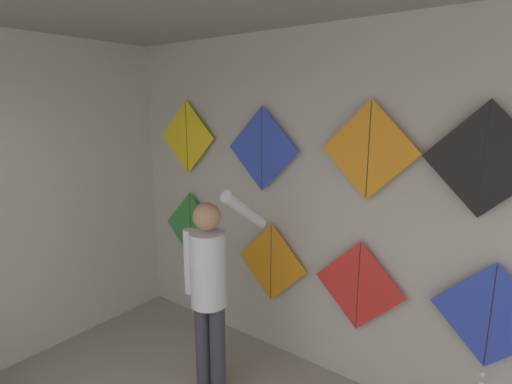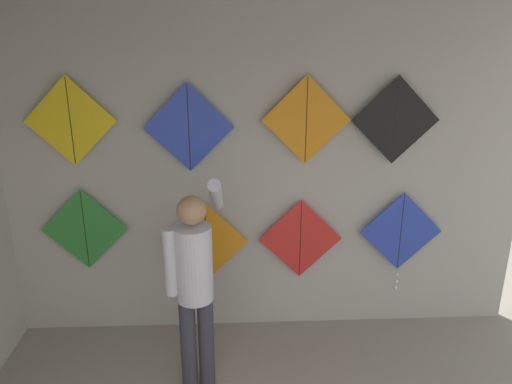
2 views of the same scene
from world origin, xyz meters
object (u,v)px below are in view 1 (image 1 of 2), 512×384
at_px(kite_3, 490,320).
at_px(kite_5, 262,149).
at_px(kite_6, 369,151).
at_px(kite_7, 484,160).
at_px(kite_1, 271,263).
at_px(kite_4, 187,137).
at_px(kite_2, 358,286).
at_px(shopkeeper, 210,283).
at_px(kite_0, 191,227).

xyz_separation_m(kite_3, kite_5, (-1.79, 0.00, 0.96)).
xyz_separation_m(kite_6, kite_7, (0.72, 0.00, -0.01)).
distance_m(kite_1, kite_3, 1.68).
bearing_deg(kite_4, kite_2, 0.00).
height_order(kite_4, kite_5, kite_4).
height_order(kite_5, kite_6, kite_6).
relative_size(kite_5, kite_7, 1.00).
distance_m(kite_5, kite_6, 0.93).
xyz_separation_m(shopkeeper, kite_7, (1.59, 0.73, 0.97)).
bearing_deg(kite_2, shopkeeper, -139.58).
xyz_separation_m(kite_0, kite_4, (-0.01, 0.00, 0.91)).
bearing_deg(kite_2, kite_1, 180.00).
bearing_deg(kite_2, kite_4, 180.00).
height_order(kite_1, kite_3, kite_3).
height_order(shopkeeper, kite_3, shopkeeper).
bearing_deg(kite_4, kite_0, 0.00).
relative_size(shopkeeper, kite_7, 2.28).
relative_size(kite_2, kite_5, 1.00).
bearing_deg(kite_6, kite_7, 0.00).
xyz_separation_m(shopkeeper, kite_5, (-0.06, 0.73, 0.92)).
xyz_separation_m(kite_5, kite_6, (0.93, 0.00, 0.05)).
xyz_separation_m(kite_1, kite_7, (1.55, 0.00, 1.04)).
height_order(kite_0, kite_3, kite_0).
xyz_separation_m(shopkeeper, kite_3, (1.73, 0.73, -0.04)).
relative_size(kite_0, kite_4, 1.00).
bearing_deg(kite_1, kite_3, -0.02).
relative_size(kite_4, kite_6, 1.00).
height_order(shopkeeper, kite_4, kite_4).
bearing_deg(shopkeeper, kite_7, 14.00).
xyz_separation_m(kite_0, kite_3, (2.69, -0.00, -0.11)).
height_order(kite_0, kite_7, kite_7).
distance_m(shopkeeper, kite_0, 1.21).
bearing_deg(kite_6, kite_0, 180.00).
height_order(kite_0, kite_1, kite_0).
height_order(kite_2, kite_5, kite_5).
distance_m(kite_2, kite_7, 1.26).
distance_m(kite_0, kite_7, 2.71).
bearing_deg(kite_0, shopkeeper, -37.11).
height_order(shopkeeper, kite_0, shopkeeper).
bearing_deg(kite_5, kite_3, -0.02).
distance_m(kite_2, kite_5, 1.34).
bearing_deg(kite_1, shopkeeper, -93.55).
distance_m(shopkeeper, kite_5, 1.18).
bearing_deg(shopkeeper, kite_5, 84.04).
bearing_deg(kite_0, kite_5, 0.00).
bearing_deg(kite_0, kite_6, 0.00).
relative_size(kite_1, kite_2, 1.00).
bearing_deg(kite_7, kite_1, 180.00).
xyz_separation_m(kite_0, kite_2, (1.82, 0.00, -0.13)).
xyz_separation_m(kite_0, kite_5, (0.90, 0.00, 0.86)).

